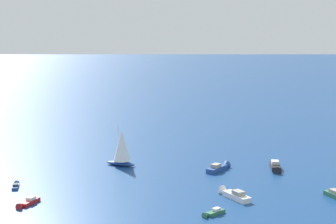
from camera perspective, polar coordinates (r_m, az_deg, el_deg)
motorboat_near_centre at (r=146.99m, az=6.87°, el=-8.60°), size 7.91×11.05×3.21m
motorboat_far_port at (r=144.56m, az=-14.54°, el=-9.22°), size 4.83×8.05×2.28m
sailboat_far_stbd at (r=178.59m, az=-4.88°, el=-3.74°), size 10.66×7.52×13.38m
motorboat_trailing at (r=177.57m, az=11.23°, el=-5.69°), size 3.94×11.10×3.15m
motorboat_ahead at (r=161.18m, az=-15.69°, el=-7.46°), size 2.63×6.47×1.83m
motorboat_outer_ring_a at (r=174.52m, az=5.40°, el=-5.81°), size 8.67×10.48×3.16m
motorboat_outer_ring_c at (r=133.44m, az=4.72°, el=-10.53°), size 6.05×5.76×1.93m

